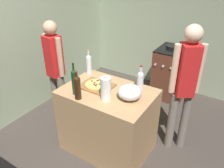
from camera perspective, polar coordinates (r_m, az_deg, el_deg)
ground_plane at (r=3.78m, az=5.43°, el=-8.81°), size 3.82×3.35×0.02m
kitchen_wall_rear at (r=4.44m, az=15.11°, el=15.03°), size 3.82×0.10×2.60m
kitchen_wall_left at (r=4.12m, az=-15.19°, el=13.99°), size 0.10×3.35×2.60m
counter at (r=2.99m, az=-1.04°, el=-9.22°), size 1.11×0.77×0.90m
cutting_board at (r=2.83m, az=-3.93°, el=-0.49°), size 0.40×0.32×0.02m
pizza at (r=2.82m, az=-3.94°, el=-0.11°), size 0.29×0.29×0.03m
mixing_bowl at (r=2.56m, az=4.52°, el=-2.07°), size 0.28×0.28×0.17m
paper_towel_roll at (r=2.50m, az=-1.60°, el=-1.26°), size 0.12×0.12×0.28m
wine_bottle_clear at (r=2.71m, az=7.16°, el=1.02°), size 0.08×0.08×0.32m
wine_bottle_amber at (r=3.11m, az=-5.87°, el=5.15°), size 0.07×0.07×0.35m
wine_bottle_green at (r=2.63m, az=-9.46°, el=0.78°), size 0.07×0.07×0.40m
wine_bottle_dark at (r=2.54m, az=-8.76°, el=-0.65°), size 0.08×0.08×0.35m
stove at (r=4.29m, az=14.79°, el=2.68°), size 0.56×0.64×0.97m
person_in_stripes at (r=3.41m, az=-14.15°, el=3.93°), size 0.36×0.22×1.60m
person_in_red at (r=2.85m, az=17.89°, el=0.01°), size 0.32×0.28×1.71m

